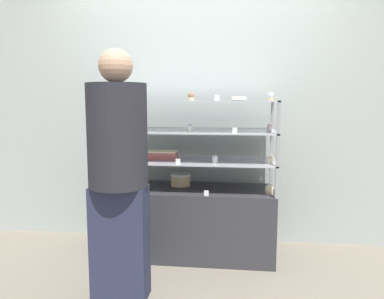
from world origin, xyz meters
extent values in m
plane|color=gray|center=(0.00, 0.00, 0.00)|extent=(20.00, 20.00, 0.00)
cube|color=#A8B2AD|center=(0.00, 0.41, 1.30)|extent=(8.00, 0.05, 2.60)
cube|color=#333338|center=(0.00, 0.00, 0.29)|extent=(1.37, 0.54, 0.58)
cube|color=#99999E|center=(-0.67, 0.26, 0.70)|extent=(0.02, 0.02, 0.24)
cube|color=#99999E|center=(0.67, 0.26, 0.70)|extent=(0.02, 0.02, 0.24)
cube|color=#99999E|center=(-0.67, -0.26, 0.70)|extent=(0.02, 0.02, 0.24)
cube|color=#99999E|center=(0.67, -0.26, 0.70)|extent=(0.02, 0.02, 0.24)
cube|color=#B7BCC6|center=(0.00, 0.00, 0.82)|extent=(1.37, 0.54, 0.01)
cube|color=#99999E|center=(-0.67, 0.26, 0.95)|extent=(0.02, 0.02, 0.24)
cube|color=#99999E|center=(0.67, 0.26, 0.95)|extent=(0.02, 0.02, 0.24)
cube|color=#99999E|center=(-0.67, -0.26, 0.95)|extent=(0.02, 0.02, 0.24)
cube|color=#99999E|center=(0.67, -0.26, 0.95)|extent=(0.02, 0.02, 0.24)
cube|color=#B7BCC6|center=(0.00, 0.00, 1.06)|extent=(1.37, 0.54, 0.01)
cube|color=#99999E|center=(-0.67, 0.26, 1.19)|extent=(0.02, 0.02, 0.24)
cube|color=#99999E|center=(0.67, 0.26, 1.19)|extent=(0.02, 0.02, 0.24)
cube|color=#99999E|center=(-0.67, -0.26, 1.19)|extent=(0.02, 0.02, 0.24)
cube|color=#99999E|center=(0.67, -0.26, 1.19)|extent=(0.02, 0.02, 0.24)
cube|color=#B7BCC6|center=(0.00, 0.00, 1.31)|extent=(1.37, 0.54, 0.01)
cylinder|color=#DBBC84|center=(-0.11, 0.09, 0.62)|extent=(0.16, 0.16, 0.09)
cylinder|color=white|center=(-0.11, 0.09, 0.68)|extent=(0.17, 0.17, 0.02)
cube|color=#C66660|center=(-0.26, -0.01, 0.85)|extent=(0.25, 0.14, 0.06)
cube|color=#F4EAB2|center=(-0.26, -0.01, 0.89)|extent=(0.26, 0.14, 0.01)
cylinder|color=#CCB28C|center=(-0.63, -0.14, 0.59)|extent=(0.06, 0.06, 0.02)
sphere|color=silver|center=(-0.63, -0.14, 0.62)|extent=(0.07, 0.07, 0.07)
cylinder|color=#CCB28C|center=(0.63, -0.12, 0.59)|extent=(0.06, 0.06, 0.02)
sphere|color=#F4EAB2|center=(0.63, -0.12, 0.62)|extent=(0.07, 0.07, 0.07)
cube|color=white|center=(0.14, -0.25, 0.60)|extent=(0.04, 0.00, 0.04)
cylinder|color=#CCB28C|center=(-0.63, -0.05, 0.84)|extent=(0.05, 0.05, 0.02)
sphere|color=#F4EAB2|center=(-0.63, -0.05, 0.86)|extent=(0.05, 0.05, 0.05)
cylinder|color=white|center=(0.20, -0.13, 0.84)|extent=(0.05, 0.05, 0.02)
sphere|color=white|center=(0.20, -0.13, 0.86)|extent=(0.05, 0.05, 0.05)
cylinder|color=beige|center=(0.63, -0.14, 0.84)|extent=(0.05, 0.05, 0.02)
sphere|color=#F4EAB2|center=(0.63, -0.14, 0.86)|extent=(0.05, 0.05, 0.05)
cube|color=white|center=(-0.08, -0.25, 0.85)|extent=(0.04, 0.00, 0.04)
cylinder|color=#CCB28C|center=(-0.64, -0.11, 1.08)|extent=(0.05, 0.05, 0.03)
sphere|color=#E5996B|center=(-0.64, -0.11, 1.11)|extent=(0.05, 0.05, 0.05)
cylinder|color=beige|center=(0.00, -0.13, 1.08)|extent=(0.05, 0.05, 0.03)
sphere|color=white|center=(0.00, -0.13, 1.11)|extent=(0.05, 0.05, 0.05)
cylinder|color=white|center=(0.63, -0.07, 1.08)|extent=(0.05, 0.05, 0.03)
sphere|color=silver|center=(0.63, -0.07, 1.11)|extent=(0.05, 0.05, 0.05)
cube|color=white|center=(0.35, -0.25, 1.09)|extent=(0.04, 0.00, 0.04)
cylinder|color=beige|center=(-0.62, -0.10, 1.33)|extent=(0.05, 0.05, 0.03)
sphere|color=#F4EAB2|center=(-0.62, -0.10, 1.35)|extent=(0.05, 0.05, 0.05)
cylinder|color=#CCB28C|center=(0.00, -0.06, 1.33)|extent=(0.05, 0.05, 0.03)
sphere|color=#8C5B42|center=(0.00, -0.06, 1.35)|extent=(0.05, 0.05, 0.05)
cylinder|color=#CCB28C|center=(0.63, -0.05, 1.33)|extent=(0.05, 0.05, 0.03)
sphere|color=silver|center=(0.63, -0.05, 1.35)|extent=(0.05, 0.05, 0.05)
cube|color=white|center=(0.22, -0.25, 1.33)|extent=(0.04, 0.00, 0.04)
torus|color=#EFE5CC|center=(0.38, -0.03, 1.33)|extent=(0.12, 0.12, 0.03)
cube|color=#282D47|center=(-0.39, -0.77, 0.38)|extent=(0.36, 0.20, 0.76)
cylinder|color=#26262D|center=(-0.39, -0.77, 1.09)|extent=(0.38, 0.38, 0.66)
sphere|color=tan|center=(-0.39, -0.77, 1.53)|extent=(0.21, 0.21, 0.21)
camera|label=1|loc=(0.37, -3.07, 1.31)|focal=35.00mm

